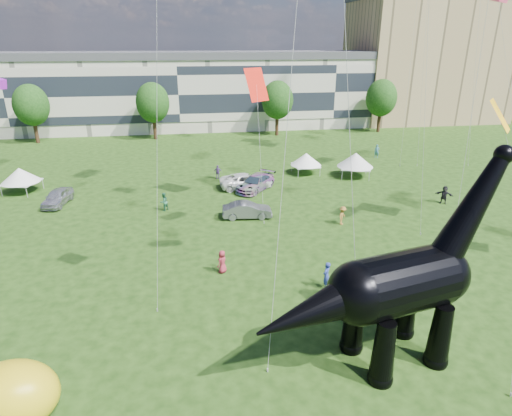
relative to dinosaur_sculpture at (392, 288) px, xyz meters
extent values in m
plane|color=#16330C|center=(-2.66, 1.03, -4.14)|extent=(220.00, 220.00, 0.00)
cube|color=beige|center=(-10.66, 63.03, 1.86)|extent=(78.00, 11.00, 12.00)
cube|color=tan|center=(37.34, 66.03, 6.86)|extent=(28.00, 18.00, 22.00)
cylinder|color=#382314|center=(-32.66, 54.03, -2.54)|extent=(0.56, 0.56, 3.20)
ellipsoid|color=#14380F|center=(-32.66, 54.03, 2.18)|extent=(5.20, 5.20, 6.24)
cylinder|color=#382314|center=(-14.66, 54.03, -2.54)|extent=(0.56, 0.56, 3.20)
ellipsoid|color=#14380F|center=(-14.66, 54.03, 2.18)|extent=(5.20, 5.20, 6.24)
cylinder|color=#382314|center=(5.34, 54.03, -2.54)|extent=(0.56, 0.56, 3.20)
ellipsoid|color=#14380F|center=(5.34, 54.03, 2.18)|extent=(5.20, 5.20, 6.24)
cylinder|color=#382314|center=(23.34, 54.03, -2.54)|extent=(0.56, 0.56, 3.20)
ellipsoid|color=#14380F|center=(23.34, 54.03, 2.18)|extent=(5.20, 5.20, 6.24)
cone|color=black|center=(-0.77, -1.43, -2.48)|extent=(1.38, 1.38, 3.33)
sphere|color=black|center=(-0.77, -1.43, -3.94)|extent=(1.22, 1.22, 1.22)
cone|color=black|center=(-1.32, 0.95, -2.48)|extent=(1.38, 1.38, 3.33)
sphere|color=black|center=(-1.32, 0.95, -3.94)|extent=(1.22, 1.22, 1.22)
cone|color=black|center=(2.47, -0.69, -2.48)|extent=(1.38, 1.38, 3.33)
sphere|color=black|center=(2.47, -0.69, -3.94)|extent=(1.22, 1.22, 1.22)
cone|color=black|center=(1.93, 1.70, -2.48)|extent=(1.38, 1.38, 3.33)
sphere|color=black|center=(1.93, 1.70, -3.94)|extent=(1.22, 1.22, 1.22)
cylinder|color=black|center=(0.47, 0.11, 0.19)|extent=(5.22, 3.97, 3.00)
sphere|color=black|center=(-1.80, -0.41, 0.19)|extent=(3.00, 3.00, 3.00)
sphere|color=black|center=(2.74, 0.63, 0.19)|extent=(2.89, 2.89, 2.89)
cone|color=black|center=(4.06, 0.93, 3.40)|extent=(4.45, 2.56, 5.88)
sphere|color=black|center=(5.39, 1.24, 5.95)|extent=(0.93, 0.93, 0.93)
cylinder|color=black|center=(5.71, 1.31, 5.90)|extent=(0.87, 0.65, 0.49)
cone|color=black|center=(-4.04, -0.93, -0.18)|extent=(6.25, 3.59, 3.26)
imported|color=silver|center=(-22.18, 25.35, -3.38)|extent=(2.48, 4.73, 1.54)
imported|color=slate|center=(-4.35, 19.27, -3.41)|extent=(4.55, 1.85, 1.47)
imported|color=white|center=(-3.36, 27.57, -3.36)|extent=(5.87, 3.06, 1.58)
imported|color=#595960|center=(-2.43, 26.76, -3.34)|extent=(5.27, 5.70, 1.61)
cube|color=white|center=(4.41, 31.73, -3.09)|extent=(3.00, 3.00, 0.11)
cone|color=white|center=(4.41, 31.73, -2.33)|extent=(3.81, 3.81, 1.43)
cylinder|color=#999999|center=(3.14, 30.32, -3.62)|extent=(0.06, 0.06, 1.05)
cylinder|color=#999999|center=(5.81, 30.46, -3.62)|extent=(0.06, 0.06, 1.05)
cylinder|color=#999999|center=(3.01, 33.00, -3.62)|extent=(0.06, 0.06, 1.05)
cylinder|color=#999999|center=(5.68, 33.13, -3.62)|extent=(0.06, 0.06, 1.05)
cube|color=silver|center=(9.75, 29.67, -2.95)|extent=(4.03, 4.03, 0.13)
cone|color=silver|center=(9.75, 29.67, -2.08)|extent=(5.11, 5.11, 1.63)
cylinder|color=#999999|center=(7.86, 28.63, -3.55)|extent=(0.07, 0.07, 1.20)
cylinder|color=#999999|center=(10.79, 27.78, -3.55)|extent=(0.07, 0.07, 1.20)
cylinder|color=#999999|center=(8.71, 31.55, -3.55)|extent=(0.07, 0.07, 1.20)
cylinder|color=#999999|center=(11.63, 30.71, -3.55)|extent=(0.07, 0.07, 1.20)
cube|color=white|center=(-26.84, 29.70, -3.03)|extent=(3.75, 3.75, 0.12)
cone|color=white|center=(-26.84, 29.70, -2.23)|extent=(4.75, 4.75, 1.52)
cylinder|color=#999999|center=(-28.59, 28.73, -3.59)|extent=(0.06, 0.06, 1.11)
cylinder|color=#999999|center=(-25.87, 27.95, -3.59)|extent=(0.06, 0.06, 1.11)
cylinder|color=#999999|center=(-27.80, 31.45, -3.59)|extent=(0.06, 0.06, 1.11)
cylinder|color=#999999|center=(-25.09, 30.67, -3.59)|extent=(0.06, 0.06, 1.11)
ellipsoid|color=yellow|center=(-16.84, -1.28, -2.71)|extent=(3.89, 3.09, 2.87)
imported|color=black|center=(15.24, 19.96, -3.25)|extent=(1.63, 1.46, 1.80)
imported|color=teal|center=(15.89, 37.50, -3.24)|extent=(0.77, 0.62, 1.82)
imported|color=#2C6F4C|center=(-11.84, 22.19, -3.26)|extent=(1.09, 1.08, 1.77)
imported|color=navy|center=(-0.86, 6.80, -3.20)|extent=(0.80, 0.81, 1.88)
imported|color=#5A3980|center=(-6.15, 31.29, -3.33)|extent=(1.00, 0.54, 1.63)
imported|color=#A16E2B|center=(3.63, 16.51, -3.31)|extent=(1.16, 1.23, 1.67)
imported|color=#A5293A|center=(-7.33, 9.85, -3.31)|extent=(0.93, 0.96, 1.66)
plane|color=red|center=(-2.89, 23.15, 7.13)|extent=(3.12, 2.66, 2.87)
plane|color=#FFAE0D|center=(15.37, 14.69, 5.32)|extent=(3.20, 3.28, 2.40)
camera|label=1|loc=(-8.97, -16.18, 10.95)|focal=30.00mm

